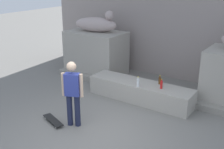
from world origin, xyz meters
name	(u,v)px	position (x,y,z in m)	size (l,w,h in m)	color
ground_plane	(91,135)	(0.00, 0.00, 0.00)	(40.00, 40.00, 0.00)	slate
pedestal_left	(96,53)	(-2.59, 3.64, 0.80)	(2.12, 1.33, 1.60)	#A39E93
statue_reclining_left	(96,24)	(-2.55, 3.65, 1.89)	(1.68, 0.88, 0.78)	#B5A3A0
ledge_block	(140,91)	(0.00, 2.41, 0.28)	(3.20, 0.80, 0.56)	#A39E93
skater	(73,91)	(-0.64, 0.15, 0.92)	(0.50, 0.33, 1.67)	#1E233F
skateboard	(53,120)	(-1.17, -0.06, 0.06)	(0.82, 0.45, 0.08)	black
bottle_brown	(160,81)	(0.51, 2.63, 0.67)	(0.07, 0.07, 0.27)	#593314
bottle_clear	(138,82)	(0.08, 2.11, 0.68)	(0.08, 0.08, 0.30)	silver
bottle_red	(161,85)	(0.69, 2.35, 0.67)	(0.07, 0.07, 0.28)	red
stair_step	(149,91)	(0.00, 2.96, 0.09)	(7.29, 0.50, 0.19)	gray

